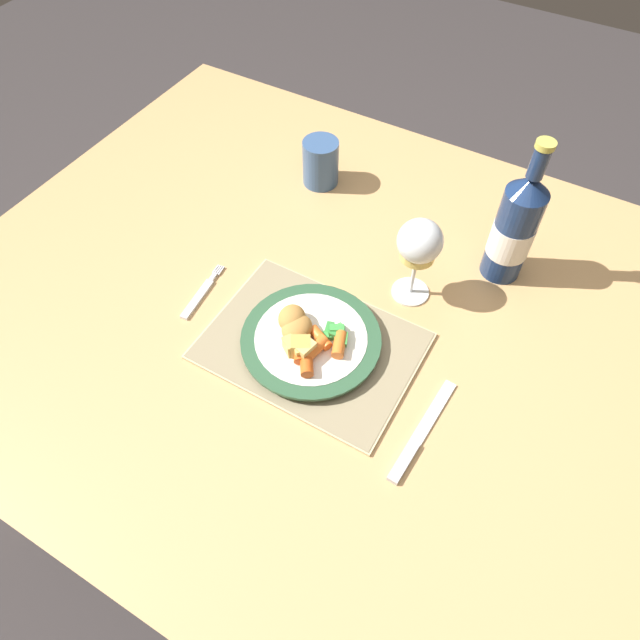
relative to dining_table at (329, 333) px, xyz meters
name	(u,v)px	position (x,y,z in m)	size (l,w,h in m)	color
ground_plane	(326,471)	(0.00, 0.00, -0.66)	(6.00, 6.00, 0.00)	#383333
dining_table	(329,333)	(0.00, 0.00, 0.00)	(1.37, 1.09, 0.74)	tan
placemat	(311,346)	(0.01, -0.09, 0.08)	(0.35, 0.25, 0.01)	#CCB789
dinner_plate	(311,340)	(0.01, -0.09, 0.09)	(0.23, 0.23, 0.02)	white
breaded_croquettes	(294,323)	(-0.02, -0.09, 0.12)	(0.07, 0.07, 0.04)	#B77F3D
green_beans_pile	(335,333)	(0.05, -0.06, 0.11)	(0.05, 0.05, 0.02)	green
glazed_carrots	(316,349)	(0.04, -0.11, 0.11)	(0.09, 0.10, 0.02)	orange
fork	(200,295)	(-0.21, -0.09, 0.08)	(0.03, 0.13, 0.01)	silver
table_knife	(418,439)	(0.24, -0.15, 0.08)	(0.03, 0.20, 0.01)	silver
wine_glass	(419,245)	(0.11, 0.10, 0.20)	(0.08, 0.08, 0.17)	silver
bottle	(515,228)	(0.23, 0.23, 0.18)	(0.07, 0.07, 0.28)	navy
roast_potatoes	(301,348)	(0.02, -0.12, 0.12)	(0.05, 0.04, 0.03)	#E5BC66
drinking_cup	(321,162)	(-0.18, 0.29, 0.13)	(0.07, 0.07, 0.10)	#385684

